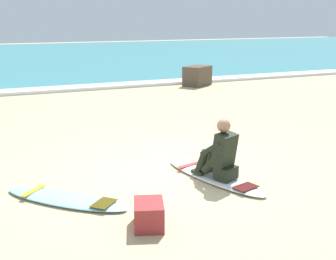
{
  "coord_description": "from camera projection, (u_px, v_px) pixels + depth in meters",
  "views": [
    {
      "loc": [
        -2.75,
        -6.37,
        2.51
      ],
      "look_at": [
        0.28,
        0.6,
        0.55
      ],
      "focal_mm": 46.86,
      "sensor_mm": 36.0,
      "label": 1
    }
  ],
  "objects": [
    {
      "name": "sea",
      "position": [
        23.0,
        57.0,
        27.66
      ],
      "size": [
        80.0,
        28.0,
        0.1
      ],
      "primitive_type": "cube",
      "color": "teal",
      "rests_on": "ground"
    },
    {
      "name": "surfer_seated",
      "position": [
        220.0,
        155.0,
        6.8
      ],
      "size": [
        0.57,
        0.77,
        0.95
      ],
      "color": "black",
      "rests_on": "surfboard_main"
    },
    {
      "name": "ground_plane",
      "position": [
        167.0,
        172.0,
        7.35
      ],
      "size": [
        80.0,
        80.0,
        0.0
      ],
      "primitive_type": "plane",
      "color": "#CCB584"
    },
    {
      "name": "breaking_foam",
      "position": [
        64.0,
        89.0,
        15.49
      ],
      "size": [
        80.0,
        0.9,
        0.11
      ],
      "primitive_type": "cube",
      "color": "white",
      "rests_on": "ground"
    },
    {
      "name": "surfboard_main",
      "position": [
        214.0,
        177.0,
        7.02
      ],
      "size": [
        1.04,
        2.18,
        0.08
      ],
      "color": "white",
      "rests_on": "ground"
    },
    {
      "name": "shoreline_rock",
      "position": [
        197.0,
        76.0,
        16.5
      ],
      "size": [
        1.26,
        1.16,
        0.73
      ],
      "primitive_type": "cube",
      "rotation": [
        0.0,
        0.0,
        0.57
      ],
      "color": "brown",
      "rests_on": "ground"
    },
    {
      "name": "beach_bag",
      "position": [
        149.0,
        214.0,
        5.38
      ],
      "size": [
        0.5,
        0.57,
        0.32
      ],
      "primitive_type": "cube",
      "rotation": [
        0.0,
        0.0,
        -0.33
      ],
      "color": "maroon",
      "rests_on": "ground"
    },
    {
      "name": "surfboard_spare_near",
      "position": [
        65.0,
        199.0,
        6.17
      ],
      "size": [
        1.73,
        1.77,
        0.08
      ],
      "color": "#9ED1E5",
      "rests_on": "ground"
    }
  ]
}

